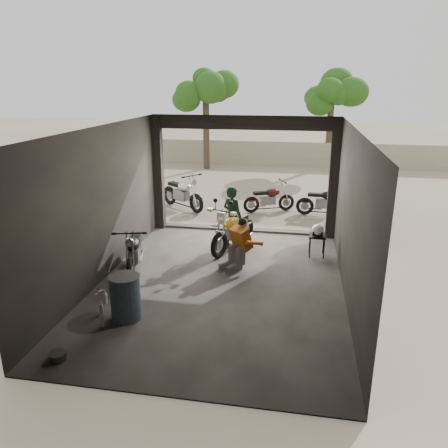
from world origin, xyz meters
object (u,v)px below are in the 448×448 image
(outside_bike_b, at_px, (269,197))
(helmet, at_px, (318,230))
(mechanic, at_px, (237,245))
(main_bike, at_px, (233,227))
(stool, at_px, (317,238))
(oil_drum, at_px, (126,298))
(rider, at_px, (232,217))
(sign_post, at_px, (355,171))
(outside_bike_a, at_px, (182,191))
(outside_bike_c, at_px, (325,200))
(left_bike, at_px, (134,249))

(outside_bike_b, relative_size, helmet, 4.80)
(mechanic, bearing_deg, main_bike, 142.94)
(stool, distance_m, oil_drum, 4.93)
(mechanic, bearing_deg, helmet, 69.64)
(rider, bearing_deg, sign_post, -104.99)
(main_bike, distance_m, helmet, 2.06)
(outside_bike_a, height_order, oil_drum, outside_bike_a)
(main_bike, height_order, outside_bike_b, main_bike)
(mechanic, height_order, oil_drum, mechanic)
(rider, height_order, helmet, rider)
(sign_post, bearing_deg, stool, -98.61)
(outside_bike_a, relative_size, mechanic, 1.61)
(outside_bike_c, relative_size, sign_post, 0.68)
(outside_bike_c, bearing_deg, main_bike, 146.65)
(oil_drum, bearing_deg, outside_bike_c, 62.17)
(helmet, bearing_deg, left_bike, -175.64)
(outside_bike_b, height_order, outside_bike_c, outside_bike_c)
(stool, bearing_deg, left_bike, -158.08)
(helmet, bearing_deg, sign_post, 53.59)
(outside_bike_b, bearing_deg, outside_bike_c, -118.53)
(outside_bike_a, distance_m, helmet, 5.55)
(outside_bike_b, height_order, mechanic, mechanic)
(outside_bike_c, xyz_separation_m, rider, (-2.43, -3.24, 0.28))
(outside_bike_b, bearing_deg, left_bike, 130.63)
(rider, distance_m, helmet, 2.11)
(outside_bike_b, height_order, oil_drum, outside_bike_b)
(main_bike, bearing_deg, outside_bike_a, 145.54)
(left_bike, height_order, mechanic, mechanic)
(outside_bike_b, relative_size, stool, 2.75)
(mechanic, relative_size, oil_drum, 1.36)
(outside_bike_c, xyz_separation_m, mechanic, (-2.13, -4.52, 0.03))
(left_bike, bearing_deg, outside_bike_b, 49.72)
(main_bike, xyz_separation_m, sign_post, (3.14, 3.00, 0.96))
(rider, bearing_deg, mechanic, 136.28)
(outside_bike_a, bearing_deg, outside_bike_c, -53.58)
(mechanic, xyz_separation_m, stool, (1.79, 1.04, -0.09))
(mechanic, bearing_deg, outside_bike_c, 105.08)
(rider, xyz_separation_m, stool, (2.10, -0.24, -0.34))
(stool, height_order, sign_post, sign_post)
(outside_bike_a, xyz_separation_m, outside_bike_b, (2.86, 0.14, -0.10))
(rider, bearing_deg, outside_bike_c, -93.84)
(helmet, height_order, oil_drum, helmet)
(main_bike, relative_size, outside_bike_a, 0.97)
(left_bike, distance_m, outside_bike_c, 6.69)
(left_bike, distance_m, oil_drum, 2.07)
(left_bike, bearing_deg, main_bike, 27.25)
(stool, bearing_deg, outside_bike_c, 84.51)
(rider, xyz_separation_m, oil_drum, (-1.30, -3.82, -0.39))
(outside_bike_a, xyz_separation_m, stool, (4.29, -3.50, -0.14))
(left_bike, xyz_separation_m, outside_bike_a, (-0.29, 5.11, 0.07))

